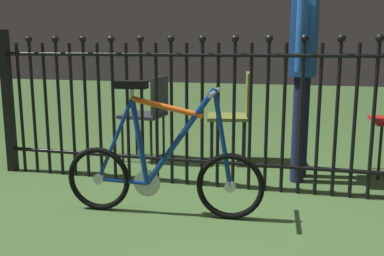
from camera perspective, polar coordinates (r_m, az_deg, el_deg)
name	(u,v)px	position (r m, az deg, el deg)	size (l,w,h in m)	color
ground_plane	(206,216)	(2.93, 1.85, -11.42)	(20.00, 20.00, 0.00)	#406230
iron_fence	(215,109)	(3.36, 3.07, 2.51)	(3.89, 0.07, 1.24)	black
bicycle	(162,169)	(2.87, -3.94, -5.34)	(1.33, 0.40, 0.88)	black
chair_olive	(237,109)	(4.14, 5.88, 2.48)	(0.45, 0.44, 0.86)	black
chair_charcoal	(150,110)	(4.21, -5.51, 2.42)	(0.41, 0.40, 0.82)	black
person_visitor	(304,54)	(3.65, 14.39, 9.31)	(0.23, 0.47, 1.72)	#191E3F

